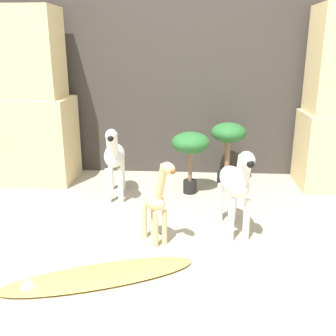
{
  "coord_description": "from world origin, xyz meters",
  "views": [
    {
      "loc": [
        0.08,
        -2.19,
        1.22
      ],
      "look_at": [
        -0.1,
        0.59,
        0.35
      ],
      "focal_mm": 42.0,
      "sensor_mm": 36.0,
      "label": 1
    }
  ],
  "objects_px": {
    "zebra_right": "(236,182)",
    "giraffe_figurine": "(157,201)",
    "zebra_left": "(114,156)",
    "surfboard": "(97,276)",
    "potted_palm_front": "(228,140)",
    "potted_palm_back": "(191,146)"
  },
  "relations": [
    {
      "from": "zebra_right",
      "to": "giraffe_figurine",
      "type": "relative_size",
      "value": 1.09
    },
    {
      "from": "zebra_left",
      "to": "surfboard",
      "type": "height_order",
      "value": "zebra_left"
    },
    {
      "from": "giraffe_figurine",
      "to": "potted_palm_front",
      "type": "distance_m",
      "value": 1.33
    },
    {
      "from": "surfboard",
      "to": "giraffe_figurine",
      "type": "bearing_deg",
      "value": 56.4
    },
    {
      "from": "potted_palm_front",
      "to": "potted_palm_back",
      "type": "xyz_separation_m",
      "value": [
        -0.33,
        -0.29,
        0.01
      ]
    },
    {
      "from": "zebra_left",
      "to": "potted_palm_back",
      "type": "height_order",
      "value": "zebra_left"
    },
    {
      "from": "zebra_right",
      "to": "zebra_left",
      "type": "bearing_deg",
      "value": 147.5
    },
    {
      "from": "zebra_left",
      "to": "surfboard",
      "type": "bearing_deg",
      "value": -83.76
    },
    {
      "from": "zebra_right",
      "to": "potted_palm_front",
      "type": "bearing_deg",
      "value": 88.3
    },
    {
      "from": "zebra_left",
      "to": "surfboard",
      "type": "relative_size",
      "value": 0.58
    },
    {
      "from": "zebra_right",
      "to": "zebra_left",
      "type": "height_order",
      "value": "same"
    },
    {
      "from": "giraffe_figurine",
      "to": "potted_palm_back",
      "type": "xyz_separation_m",
      "value": [
        0.2,
        0.91,
        0.12
      ]
    },
    {
      "from": "potted_palm_front",
      "to": "surfboard",
      "type": "xyz_separation_m",
      "value": [
        -0.82,
        -1.64,
        -0.39
      ]
    },
    {
      "from": "giraffe_figurine",
      "to": "surfboard",
      "type": "height_order",
      "value": "giraffe_figurine"
    },
    {
      "from": "zebra_right",
      "to": "potted_palm_back",
      "type": "xyz_separation_m",
      "value": [
        -0.3,
        0.74,
        0.05
      ]
    },
    {
      "from": "zebra_right",
      "to": "potted_palm_front",
      "type": "height_order",
      "value": "zebra_right"
    },
    {
      "from": "zebra_right",
      "to": "surfboard",
      "type": "height_order",
      "value": "zebra_right"
    },
    {
      "from": "giraffe_figurine",
      "to": "potted_palm_back",
      "type": "height_order",
      "value": "giraffe_figurine"
    },
    {
      "from": "zebra_left",
      "to": "potted_palm_front",
      "type": "relative_size",
      "value": 1.12
    },
    {
      "from": "zebra_right",
      "to": "potted_palm_back",
      "type": "relative_size",
      "value": 1.17
    },
    {
      "from": "zebra_left",
      "to": "surfboard",
      "type": "distance_m",
      "value": 1.25
    },
    {
      "from": "zebra_right",
      "to": "surfboard",
      "type": "xyz_separation_m",
      "value": [
        -0.79,
        -0.61,
        -0.34
      ]
    }
  ]
}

